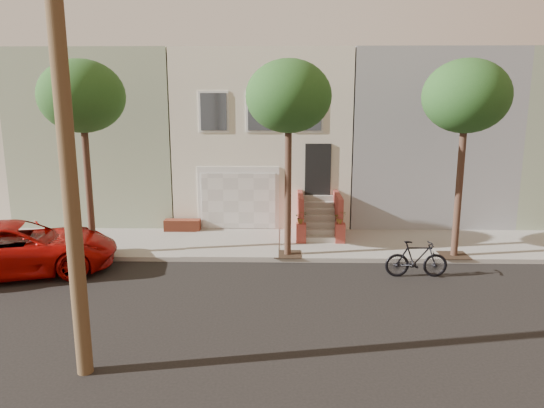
{
  "coord_description": "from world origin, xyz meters",
  "views": [
    {
      "loc": [
        0.79,
        -11.82,
        5.15
      ],
      "look_at": [
        0.5,
        3.0,
        2.05
      ],
      "focal_mm": 32.57,
      "sensor_mm": 36.0,
      "label": 1
    }
  ],
  "objects": [
    {
      "name": "motorcycle",
      "position": [
        4.81,
        2.24,
        0.55
      ],
      "size": [
        1.85,
        0.53,
        1.11
      ],
      "primitive_type": "imported",
      "rotation": [
        0.0,
        0.0,
        1.57
      ],
      "color": "black",
      "rests_on": "ground"
    },
    {
      "name": "tree_left",
      "position": [
        -5.5,
        3.9,
        5.26
      ],
      "size": [
        2.7,
        2.57,
        6.3
      ],
      "color": "#2D2116",
      "rests_on": "sidewalk"
    },
    {
      "name": "tree_right",
      "position": [
        6.5,
        3.9,
        5.26
      ],
      "size": [
        2.7,
        2.57,
        6.3
      ],
      "color": "#2D2116",
      "rests_on": "sidewalk"
    },
    {
      "name": "pickup_truck",
      "position": [
        -7.2,
        2.31,
        0.8
      ],
      "size": [
        6.31,
        4.35,
        1.6
      ],
      "primitive_type": "imported",
      "rotation": [
        0.0,
        0.0,
        1.89
      ],
      "color": "#AB0B08",
      "rests_on": "ground"
    },
    {
      "name": "house_row",
      "position": [
        0.0,
        11.19,
        3.64
      ],
      "size": [
        33.1,
        11.7,
        7.0
      ],
      "color": "beige",
      "rests_on": "sidewalk"
    },
    {
      "name": "sidewalk",
      "position": [
        0.0,
        5.35,
        0.07
      ],
      "size": [
        40.0,
        3.7,
        0.15
      ],
      "primitive_type": "cube",
      "color": "gray",
      "rests_on": "ground"
    },
    {
      "name": "tree_mid",
      "position": [
        1.0,
        3.9,
        5.26
      ],
      "size": [
        2.7,
        2.57,
        6.3
      ],
      "color": "#2D2116",
      "rests_on": "sidewalk"
    },
    {
      "name": "ground",
      "position": [
        0.0,
        0.0,
        0.0
      ],
      "size": [
        90.0,
        90.0,
        0.0
      ],
      "primitive_type": "plane",
      "color": "black",
      "rests_on": "ground"
    }
  ]
}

